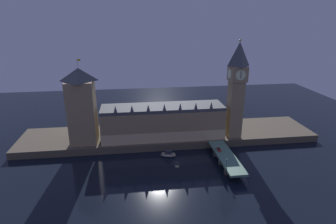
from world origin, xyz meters
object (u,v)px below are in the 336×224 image
object	(u,v)px
pedestrian_near_rail	(226,166)
street_lamp_near	(227,162)
car_northbound_lead	(219,149)
pedestrian_far_rail	(215,149)
clock_tower	(237,87)
boat_upstream	(168,154)
victoria_tower	(82,106)

from	to	relation	value
pedestrian_near_rail	street_lamp_near	xyz separation A→B (m)	(-0.40, -1.27, 3.01)
car_northbound_lead	pedestrian_far_rail	distance (m)	2.43
clock_tower	pedestrian_far_rail	size ratio (longest dim) A/B	39.76
pedestrian_far_rail	boat_upstream	distance (m)	31.48
victoria_tower	street_lamp_near	xyz separation A→B (m)	(87.00, -50.14, -21.98)
victoria_tower	pedestrian_near_rail	bearing A→B (deg)	-29.21
car_northbound_lead	boat_upstream	bearing A→B (deg)	169.57
pedestrian_near_rail	car_northbound_lead	bearing A→B (deg)	83.70
clock_tower	boat_upstream	bearing A→B (deg)	-161.58
street_lamp_near	boat_upstream	xyz separation A→B (m)	(-30.12, 29.12, -7.96)
clock_tower	pedestrian_near_rail	bearing A→B (deg)	-114.29
pedestrian_far_rail	boat_upstream	xyz separation A→B (m)	(-30.52, 5.92, -4.95)
pedestrian_near_rail	street_lamp_near	bearing A→B (deg)	-107.45
victoria_tower	boat_upstream	world-z (taller)	victoria_tower
boat_upstream	pedestrian_far_rail	bearing A→B (deg)	-10.98
car_northbound_lead	boat_upstream	world-z (taller)	car_northbound_lead
victoria_tower	pedestrian_near_rail	xyz separation A→B (m)	(87.40, -48.87, -24.98)
clock_tower	victoria_tower	xyz separation A→B (m)	(-107.58, 4.13, -10.66)
street_lamp_near	clock_tower	bearing A→B (deg)	65.89
car_northbound_lead	victoria_tower	bearing A→B (deg)	163.22
pedestrian_near_rail	boat_upstream	world-z (taller)	pedestrian_near_rail
pedestrian_far_rail	victoria_tower	bearing A→B (deg)	162.87
pedestrian_near_rail	boat_upstream	bearing A→B (deg)	137.62
car_northbound_lead	boat_upstream	size ratio (longest dim) A/B	0.45
pedestrian_near_rail	boat_upstream	distance (m)	41.61
victoria_tower	car_northbound_lead	distance (m)	97.14
pedestrian_near_rail	boat_upstream	size ratio (longest dim) A/B	0.17
street_lamp_near	boat_upstream	distance (m)	42.64
clock_tower	victoria_tower	size ratio (longest dim) A/B	1.20
clock_tower	boat_upstream	size ratio (longest dim) A/B	6.58
pedestrian_far_rail	street_lamp_near	xyz separation A→B (m)	(-0.40, -23.20, 3.01)
pedestrian_near_rail	victoria_tower	bearing A→B (deg)	150.79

